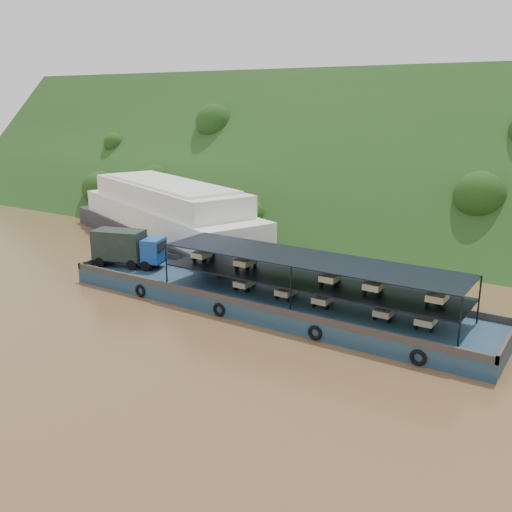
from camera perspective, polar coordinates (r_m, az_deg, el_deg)
The scene contains 4 objects.
ground at distance 44.46m, azimuth 0.06°, elevation -5.21°, with size 160.00×160.00×0.00m, color brown.
hillside at distance 76.08m, azimuth 14.98°, elevation 2.98°, with size 140.00×28.00×28.00m, color #1D3814.
cargo_barge at distance 44.63m, azimuth -0.08°, elevation -3.64°, with size 35.10×7.18×4.54m.
passenger_ferry at distance 64.02m, azimuth -8.74°, elevation 3.84°, with size 35.40×20.93×7.02m.
Camera 1 is at (22.63, -34.94, 15.62)m, focal length 40.00 mm.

